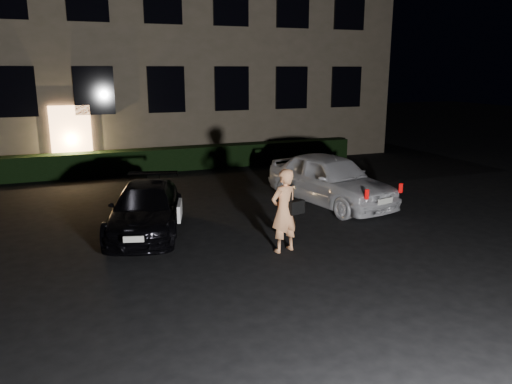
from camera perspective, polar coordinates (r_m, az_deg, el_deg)
name	(u,v)px	position (r m, az deg, el deg)	size (l,w,h in m)	color
ground	(286,270)	(9.70, 3.42, -8.94)	(80.00, 80.00, 0.00)	black
building	(145,16)	(23.51, -12.59, 19.04)	(20.00, 8.11, 12.00)	brown
hedge	(171,159)	(19.28, -9.64, 3.73)	(15.00, 0.70, 0.85)	black
sedan	(146,208)	(12.06, -12.49, -1.85)	(2.55, 4.13, 1.12)	black
hatch	(330,179)	(14.28, 8.48, 1.46)	(2.54, 4.51, 1.45)	silver
man	(284,210)	(10.41, 3.27, -2.12)	(0.81, 0.59, 1.78)	#F19F68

